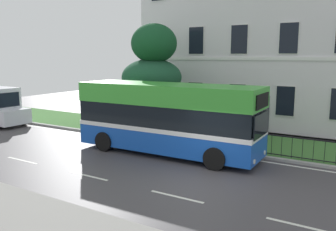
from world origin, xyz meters
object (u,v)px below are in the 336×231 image
litter_bin (151,126)px  evergreen_tree (154,87)px  georgian_townhouse (286,22)px  single_decker_bus (168,118)px

litter_bin → evergreen_tree: bearing=118.3°
georgian_townhouse → litter_bin: (-4.94, -9.78, -6.30)m
georgian_townhouse → evergreen_tree: 10.84m
georgian_townhouse → evergreen_tree: georgian_townhouse is taller
single_decker_bus → evergreen_tree: bearing=129.8°
georgian_townhouse → single_decker_bus: georgian_townhouse is taller
evergreen_tree → litter_bin: 2.82m
georgian_townhouse → single_decker_bus: 13.36m
single_decker_bus → litter_bin: single_decker_bus is taller
single_decker_bus → georgian_townhouse: bearing=77.6°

